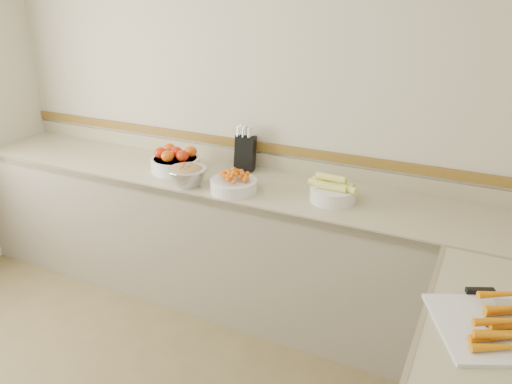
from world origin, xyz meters
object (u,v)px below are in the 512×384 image
at_px(rhubarb_bowl, 188,175).
at_px(knife_block, 245,152).
at_px(tomato_bowl, 175,161).
at_px(cherry_tomato_bowl, 234,183).
at_px(cutting_board, 510,325).
at_px(corn_bowl, 333,191).

bearing_deg(rhubarb_bowl, knife_block, 66.48).
xyz_separation_m(tomato_bowl, cherry_tomato_bowl, (0.53, -0.16, -0.02)).
bearing_deg(cutting_board, cherry_tomato_bowl, 154.75).
xyz_separation_m(knife_block, corn_bowl, (0.70, -0.25, -0.07)).
bearing_deg(cutting_board, corn_bowl, 138.04).
distance_m(knife_block, tomato_bowl, 0.48).
distance_m(rhubarb_bowl, cutting_board, 1.96).
distance_m(knife_block, cherry_tomato_bowl, 0.41).
bearing_deg(knife_block, corn_bowl, -19.76).
xyz_separation_m(tomato_bowl, rhubarb_bowl, (0.23, -0.20, 0.00)).
relative_size(corn_bowl, cutting_board, 0.47).
bearing_deg(tomato_bowl, corn_bowl, -1.27).
distance_m(knife_block, cutting_board, 2.00).
relative_size(knife_block, corn_bowl, 1.04).
bearing_deg(tomato_bowl, cherry_tomato_bowl, -16.19).
bearing_deg(rhubarb_bowl, corn_bowl, 10.94).
bearing_deg(rhubarb_bowl, cutting_board, -20.37).
distance_m(corn_bowl, cutting_board, 1.28).
distance_m(tomato_bowl, cutting_board, 2.25).
xyz_separation_m(knife_block, rhubarb_bowl, (-0.18, -0.42, -0.05)).
bearing_deg(tomato_bowl, knife_block, 28.80).
height_order(corn_bowl, rhubarb_bowl, corn_bowl).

